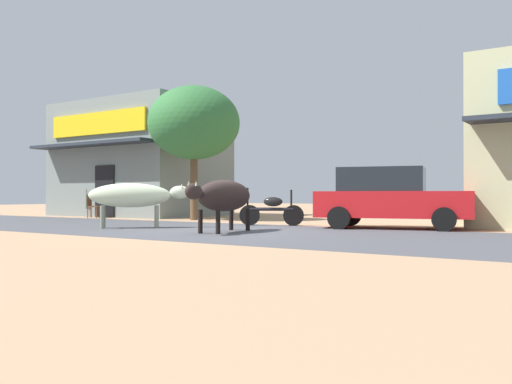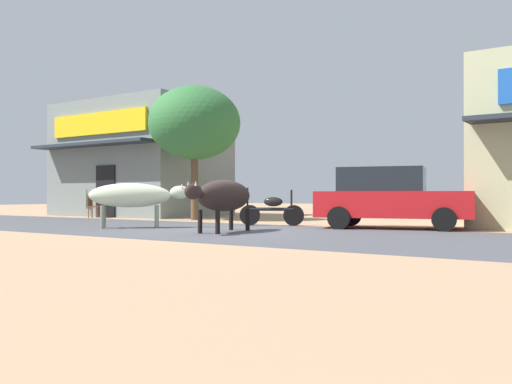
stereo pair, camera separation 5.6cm
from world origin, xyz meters
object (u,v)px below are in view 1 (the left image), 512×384
(cow_far_dark, at_px, (224,196))
(cafe_chair_by_doorway, at_px, (92,205))
(roadside_tree, at_px, (194,123))
(cafe_chair_near_tree, at_px, (92,204))
(cow_near_brown, at_px, (133,196))
(parked_hatchback_car, at_px, (390,197))
(parked_motorcycle, at_px, (272,210))

(cow_far_dark, height_order, cafe_chair_by_doorway, cow_far_dark)
(cafe_chair_by_doorway, bearing_deg, cow_far_dark, -22.04)
(roadside_tree, distance_m, cow_far_dark, 7.19)
(roadside_tree, xyz_separation_m, cafe_chair_near_tree, (-5.50, -0.01, -2.98))
(cow_near_brown, xyz_separation_m, cafe_chair_near_tree, (-7.26, 4.65, -0.37))
(roadside_tree, height_order, parked_hatchback_car, roadside_tree)
(roadside_tree, bearing_deg, cow_far_dark, -43.71)
(cow_near_brown, distance_m, cafe_chair_near_tree, 8.63)
(parked_hatchback_car, xyz_separation_m, cow_near_brown, (-5.89, -3.74, 0.04))
(parked_hatchback_car, bearing_deg, roadside_tree, 173.17)
(roadside_tree, bearing_deg, parked_hatchback_car, -6.83)
(cow_near_brown, relative_size, cow_far_dark, 0.81)
(cafe_chair_near_tree, bearing_deg, cow_far_dark, -24.03)
(cow_far_dark, height_order, cafe_chair_near_tree, cow_far_dark)
(parked_motorcycle, xyz_separation_m, cafe_chair_near_tree, (-9.81, 1.53, 0.05))
(cow_near_brown, height_order, cafe_chair_near_tree, cow_near_brown)
(parked_hatchback_car, bearing_deg, cafe_chair_by_doorway, 179.66)
(roadside_tree, height_order, cow_far_dark, roadside_tree)
(roadside_tree, relative_size, parked_motorcycle, 2.74)
(parked_motorcycle, distance_m, cow_far_dark, 3.15)
(cow_near_brown, bearing_deg, parked_motorcycle, 50.75)
(cafe_chair_near_tree, bearing_deg, parked_hatchback_car, -3.92)
(roadside_tree, distance_m, cafe_chair_by_doorway, 5.46)
(cow_near_brown, bearing_deg, cafe_chair_near_tree, 147.39)
(parked_hatchback_car, relative_size, cafe_chair_by_doorway, 4.70)
(roadside_tree, distance_m, cow_near_brown, 5.62)
(cow_near_brown, height_order, cow_far_dark, cow_far_dark)
(roadside_tree, xyz_separation_m, parked_hatchback_car, (7.65, -0.92, -2.65))
(parked_motorcycle, height_order, cow_near_brown, cow_near_brown)
(cow_near_brown, bearing_deg, cow_far_dark, 0.68)
(cow_near_brown, xyz_separation_m, cow_far_dark, (3.08, 0.04, -0.01))
(parked_motorcycle, xyz_separation_m, cow_far_dark, (0.53, -3.08, 0.41))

